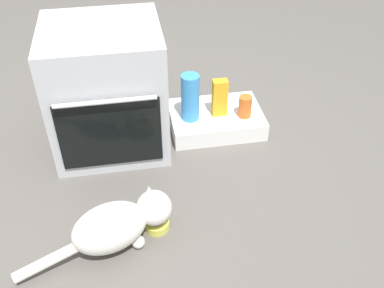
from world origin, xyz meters
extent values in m
plane|color=#56514C|center=(0.00, 0.00, 0.00)|extent=(8.00, 8.00, 0.00)
cube|color=#B7BABF|center=(-0.08, 0.46, 0.37)|extent=(0.64, 0.59, 0.75)
cube|color=black|center=(-0.08, 0.16, 0.28)|extent=(0.54, 0.01, 0.41)
cylinder|color=silver|center=(-0.08, 0.13, 0.50)|extent=(0.51, 0.02, 0.02)
cube|color=white|center=(0.57, 0.50, 0.06)|extent=(0.58, 0.40, 0.12)
cylinder|color=#D1D14C|center=(0.11, -0.28, 0.02)|extent=(0.12, 0.12, 0.04)
sphere|color=brown|center=(0.11, -0.28, 0.04)|extent=(0.07, 0.07, 0.07)
ellipsoid|color=silver|center=(-0.12, -0.35, 0.13)|extent=(0.41, 0.33, 0.23)
sphere|color=silver|center=(0.10, -0.28, 0.15)|extent=(0.17, 0.17, 0.17)
cone|color=silver|center=(0.08, -0.23, 0.21)|extent=(0.06, 0.06, 0.08)
cone|color=silver|center=(0.11, -0.32, 0.21)|extent=(0.06, 0.06, 0.08)
cylinder|color=silver|center=(-0.40, -0.45, 0.07)|extent=(0.31, 0.15, 0.09)
sphere|color=silver|center=(-0.04, -0.26, 0.03)|extent=(0.06, 0.06, 0.06)
sphere|color=silver|center=(0.01, -0.38, 0.03)|extent=(0.06, 0.06, 0.06)
cylinder|color=#388CD1|center=(0.40, 0.46, 0.27)|extent=(0.11, 0.11, 0.30)
cylinder|color=#D16023|center=(0.74, 0.43, 0.19)|extent=(0.08, 0.08, 0.14)
cube|color=orange|center=(0.58, 0.47, 0.24)|extent=(0.09, 0.06, 0.24)
camera|label=1|loc=(0.03, -1.74, 1.73)|focal=41.47mm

